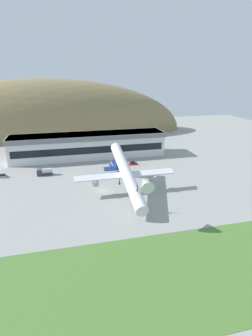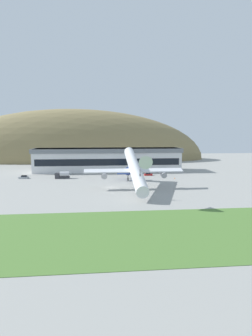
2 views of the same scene
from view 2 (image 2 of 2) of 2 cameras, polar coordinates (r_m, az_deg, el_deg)
The scene contains 9 objects.
ground_plane at distance 106.05m, azimuth -3.21°, elevation -4.19°, with size 340.25×340.25×0.00m, color gray.
grass_strip_foreground at distance 58.56m, azimuth -1.21°, elevation -14.00°, with size 306.22×31.88×0.08m, color #4C7533.
hill_backdrop at distance 217.07m, azimuth -11.34°, elevation 1.70°, with size 214.54×58.09×81.70m, color olive.
terminal_building at distance 150.51m, azimuth -3.92°, elevation 2.16°, with size 83.36×16.22×13.16m.
cargo_airplane at distance 101.51m, azimuth 1.79°, elevation -0.14°, with size 38.83×51.69×16.21m.
service_car_0 at distance 135.24m, azimuth -21.35°, elevation -1.87°, with size 4.64×1.97×1.54m.
service_car_1 at distance 135.42m, azimuth 4.84°, elevation -1.36°, with size 4.17×1.78×1.56m.
fuel_truck at distance 129.76m, azimuth -13.66°, elevation -1.53°, with size 6.81×2.56×3.32m.
traffic_cone_0 at distance 127.40m, azimuth 10.53°, elevation -2.19°, with size 0.52×0.52×0.58m.
Camera 2 is at (-4.00, -103.76, 21.54)m, focal length 28.00 mm.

